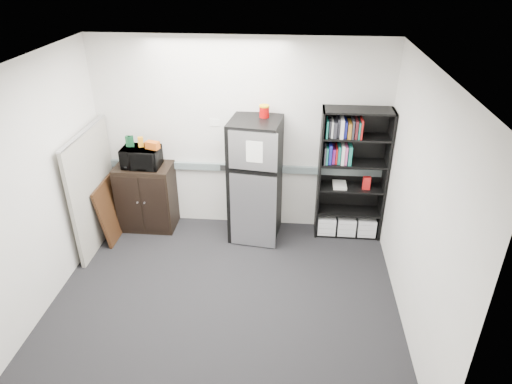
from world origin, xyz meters
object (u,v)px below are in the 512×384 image
refrigerator (255,181)px  bookshelf (351,176)px  microwave (141,157)px  cabinet (147,197)px  cubicle_partition (93,189)px

refrigerator → bookshelf: bearing=13.6°
bookshelf → microwave: bearing=-178.4°
microwave → refrigerator: (1.57, -0.06, -0.26)m
bookshelf → cabinet: 2.90m
bookshelf → cabinet: size_ratio=1.90×
bookshelf → refrigerator: bookshelf is taller
cubicle_partition → microwave: 0.75m
bookshelf → cubicle_partition: bearing=-171.9°
cubicle_partition → refrigerator: size_ratio=0.94×
refrigerator → cabinet: bearing=-175.6°
bookshelf → microwave: size_ratio=3.65×
microwave → refrigerator: bearing=-1.4°
refrigerator → microwave: bearing=-175.1°
refrigerator → cubicle_partition: bearing=-163.6°
microwave → bookshelf: bearing=2.5°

